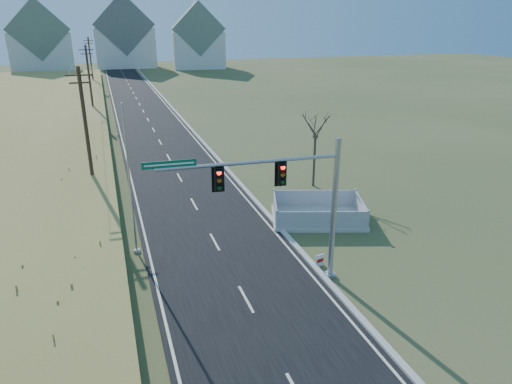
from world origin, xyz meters
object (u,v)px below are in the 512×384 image
traffic_signal_mast (297,199)px  fence_enclosure (318,215)px  open_sign (320,260)px  flagpole (131,197)px  bare_tree (316,124)px

traffic_signal_mast → fence_enclosure: traffic_signal_mast is taller
open_sign → flagpole: flagpole is taller
flagpole → bare_tree: (13.73, 6.70, 1.52)m
traffic_signal_mast → flagpole: (-6.98, 5.52, -1.08)m
traffic_signal_mast → flagpole: bearing=144.8°
fence_enclosure → bare_tree: (2.43, 5.84, 4.50)m
flagpole → bare_tree: 15.35m
flagpole → bare_tree: size_ratio=1.38×
traffic_signal_mast → fence_enclosure: 8.71m
fence_enclosure → open_sign: fence_enclosure is taller
traffic_signal_mast → bare_tree: bearing=64.2°
open_sign → flagpole: bearing=139.7°
open_sign → flagpole: 10.33m
traffic_signal_mast → open_sign: traffic_signal_mast is taller
traffic_signal_mast → fence_enclosure: bearing=59.0°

